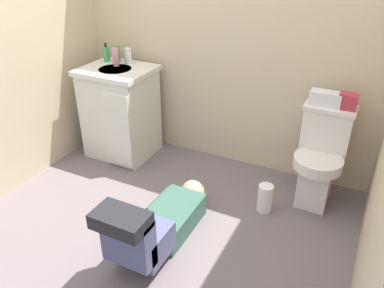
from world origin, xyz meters
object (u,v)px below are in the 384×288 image
Objects in this scene: vanity_cabinet at (121,111)px; bottle_white at (128,56)px; bottle_pink at (116,57)px; paper_towel_roll at (265,198)px; tissue_box at (326,98)px; faucet at (126,58)px; bottle_green at (117,54)px; toilet at (320,158)px; toiletry_bag at (348,101)px; person_plumber at (157,223)px; soap_dispenser at (106,54)px.

bottle_white is (0.02, 0.15, 0.47)m from vanity_cabinet.
bottle_pink is 0.70× the size of paper_towel_roll.
faucet is at bearing -179.67° from tissue_box.
tissue_box is 1.54× the size of bottle_green.
toiletry_bag is (0.10, 0.09, 0.44)m from toilet.
vanity_cabinet is 0.77× the size of person_plumber.
tissue_box is 1.00× the size of paper_towel_roll.
vanity_cabinet is at bearing -54.40° from bottle_pink.
bottle_green is at bearing 169.31° from faucet.
bottle_white reaches higher than toiletry_bag.
vanity_cabinet is at bearing -175.21° from toiletry_bag.
vanity_cabinet is at bearing -88.69° from faucet.
faucet reaches higher than vanity_cabinet.
person_plumber is 4.86× the size of paper_towel_roll.
tissue_box is 0.84m from paper_towel_roll.
bottle_white is (0.06, 0.10, -0.01)m from bottle_pink.
faucet is 0.65× the size of bottle_pink.
bottle_pink is 1.11× the size of bottle_white.
tissue_box is 1.69m from bottle_white.
tissue_box is at bearing 0.11° from bottle_white.
vanity_cabinet is 0.51m from bottle_green.
toilet is 3.43× the size of paper_towel_roll.
soap_dispenser is (-1.13, 1.05, 0.71)m from person_plumber.
faucet reaches higher than tissue_box.
faucet is at bearing 177.38° from toilet.
bottle_green reaches higher than paper_towel_roll.
soap_dispenser reaches higher than vanity_cabinet.
soap_dispenser is 0.76× the size of paper_towel_roll.
tissue_box is 1.58× the size of bottle_white.
person_plumber is at bearing -44.64° from vanity_cabinet.
person_plumber is at bearing -125.89° from tissue_box.
bottle_pink reaches higher than person_plumber.
toilet is at bearing -3.07° from bottle_green.
bottle_pink is (-1.75, -0.10, 0.10)m from tissue_box.
vanity_cabinet is 1.76m from tissue_box.
paper_towel_roll is (-0.30, -0.32, -0.26)m from toilet.
person_plumber is 7.66× the size of bottle_white.
bottle_green is 1.80m from paper_towel_roll.
bottle_pink reaches higher than vanity_cabinet.
soap_dispenser is (-2.05, -0.03, 0.08)m from toiletry_bag.
bottle_green is 0.13m from bottle_pink.
soap_dispenser reaches higher than toiletry_bag.
bottle_white is at bearing 130.26° from person_plumber.
bottle_white is at bearing -179.90° from toiletry_bag.
soap_dispenser is at bearing 137.08° from person_plumber.
bottle_pink reaches higher than toiletry_bag.
person_plumber is 1.66m from bottle_green.
vanity_cabinet is 3.75× the size of paper_towel_roll.
paper_towel_roll is (-0.41, -0.41, -0.70)m from toiletry_bag.
faucet is at bearing -10.69° from bottle_green.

